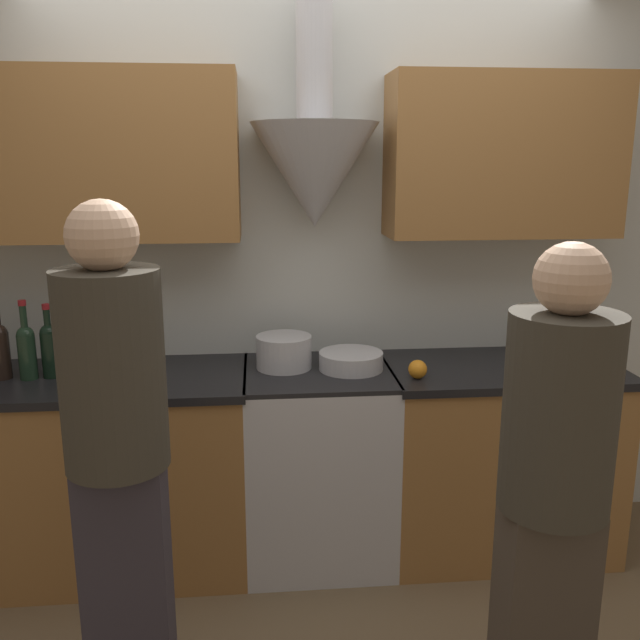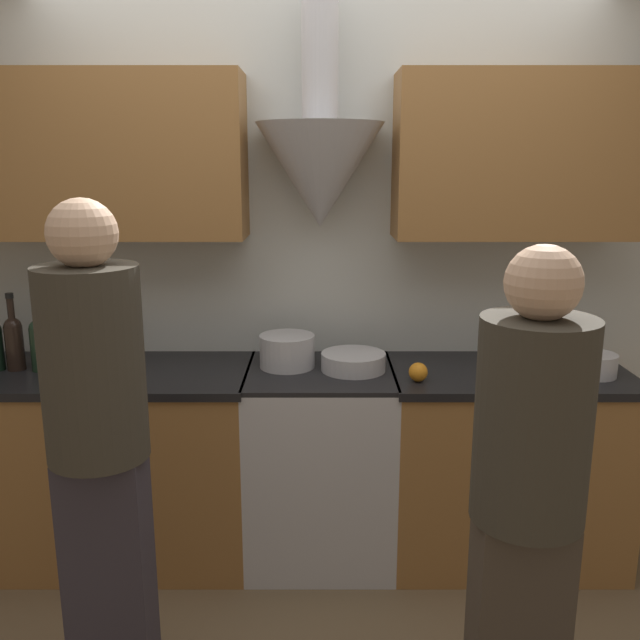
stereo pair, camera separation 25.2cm
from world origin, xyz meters
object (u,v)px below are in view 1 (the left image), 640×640
object	(u,v)px
mixing_bowl	(351,361)
person_foreground_left	(118,448)
wine_bottle_3	(0,348)
saucepan	(583,357)
stock_pot	(284,352)
stove_range	(318,462)
wine_bottle_5	(50,347)
wine_bottle_4	(27,349)
person_foreground_right	(553,486)
orange_fruit	(418,369)

from	to	relation	value
mixing_bowl	person_foreground_left	size ratio (longest dim) A/B	0.17
wine_bottle_3	saucepan	bearing A→B (deg)	-1.97
stock_pot	mixing_bowl	xyz separation A→B (m)	(0.29, -0.05, -0.03)
stove_range	wine_bottle_5	world-z (taller)	wine_bottle_5
stock_pot	mixing_bowl	size ratio (longest dim) A/B	0.87
stock_pot	stove_range	bearing A→B (deg)	-18.68
wine_bottle_4	wine_bottle_5	world-z (taller)	wine_bottle_4
saucepan	person_foreground_left	distance (m)	2.03
person_foreground_left	person_foreground_right	bearing A→B (deg)	-10.40
wine_bottle_3	wine_bottle_5	distance (m)	0.20
wine_bottle_3	wine_bottle_4	world-z (taller)	wine_bottle_3
orange_fruit	saucepan	xyz separation A→B (m)	(0.76, 0.08, 0.01)
wine_bottle_5	orange_fruit	distance (m)	1.56
stove_range	wine_bottle_5	bearing A→B (deg)	179.48
saucepan	person_foreground_left	size ratio (longest dim) A/B	0.11
wine_bottle_5	orange_fruit	bearing A→B (deg)	-6.09
wine_bottle_5	person_foreground_left	distance (m)	1.01
wine_bottle_5	person_foreground_left	world-z (taller)	person_foreground_left
wine_bottle_3	wine_bottle_4	bearing A→B (deg)	-7.46
mixing_bowl	saucepan	xyz separation A→B (m)	(1.03, -0.08, 0.01)
mixing_bowl	wine_bottle_4	bearing A→B (deg)	-179.81
saucepan	orange_fruit	bearing A→B (deg)	-174.27
orange_fruit	person_foreground_right	bearing A→B (deg)	-80.16
wine_bottle_4	wine_bottle_5	size ratio (longest dim) A/B	1.07
stove_range	wine_bottle_3	bearing A→B (deg)	179.65
wine_bottle_4	orange_fruit	xyz separation A→B (m)	(1.63, -0.15, -0.09)
saucepan	person_foreground_left	world-z (taller)	person_foreground_left
wine_bottle_3	saucepan	distance (m)	2.51
person_foreground_right	wine_bottle_3	bearing A→B (deg)	149.41
wine_bottle_5	orange_fruit	xyz separation A→B (m)	(1.54, -0.16, -0.09)
person_foreground_right	stock_pot	bearing A→B (deg)	121.67
stove_range	wine_bottle_3	distance (m)	1.45
wine_bottle_3	stove_range	bearing A→B (deg)	-0.35
wine_bottle_4	person_foreground_left	xyz separation A→B (m)	(0.54, -0.88, -0.08)
stove_range	person_foreground_right	distance (m)	1.33
saucepan	wine_bottle_3	bearing A→B (deg)	178.03
stove_range	mixing_bowl	world-z (taller)	mixing_bowl
stove_range	mixing_bowl	bearing A→B (deg)	-0.83
wine_bottle_3	stock_pot	bearing A→B (deg)	1.99
stove_range	stock_pot	size ratio (longest dim) A/B	3.61
stock_pot	person_foreground_left	world-z (taller)	person_foreground_left
person_foreground_right	mixing_bowl	bearing A→B (deg)	111.03
stock_pot	person_foreground_right	xyz separation A→B (m)	(0.72, -1.17, -0.08)
orange_fruit	person_foreground_left	xyz separation A→B (m)	(-1.09, -0.74, 0.01)
wine_bottle_4	saucepan	distance (m)	2.40
wine_bottle_4	orange_fruit	bearing A→B (deg)	-5.17
wine_bottle_4	saucepan	bearing A→B (deg)	-1.70
saucepan	stove_range	bearing A→B (deg)	176.19
wine_bottle_3	person_foreground_right	distance (m)	2.23
mixing_bowl	saucepan	distance (m)	1.03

